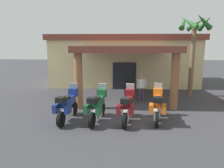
{
  "coord_description": "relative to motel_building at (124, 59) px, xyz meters",
  "views": [
    {
      "loc": [
        -0.15,
        -9.49,
        3.38
      ],
      "look_at": [
        -0.75,
        1.93,
        1.2
      ],
      "focal_mm": 32.38,
      "sensor_mm": 36.0,
      "label": 1
    }
  ],
  "objects": [
    {
      "name": "motel_building",
      "position": [
        0.0,
        0.0,
        0.0
      ],
      "size": [
        12.52,
        11.67,
        4.24
      ],
      "rotation": [
        0.0,
        0.0,
        0.01
      ],
      "color": "beige",
      "rests_on": "ground_plane"
    },
    {
      "name": "palm_tree_near_portico",
      "position": [
        4.48,
        -4.75,
        1.83
      ],
      "size": [
        2.12,
        2.17,
        5.37
      ],
      "color": "brown",
      "rests_on": "ground_plane"
    },
    {
      "name": "motorcycle_maroon",
      "position": [
        0.12,
        -9.73,
        -1.47
      ],
      "size": [
        0.85,
        2.2,
        1.61
      ],
      "rotation": [
        0.0,
        0.0,
        1.4
      ],
      "color": "black",
      "rests_on": "ground_plane"
    },
    {
      "name": "motorcycle_green",
      "position": [
        -1.24,
        -9.74,
        -1.47
      ],
      "size": [
        0.86,
        2.2,
        1.61
      ],
      "rotation": [
        0.0,
        0.0,
        1.4
      ],
      "color": "black",
      "rests_on": "ground_plane"
    },
    {
      "name": "motorcycle_orange",
      "position": [
        1.47,
        -9.5,
        -1.47
      ],
      "size": [
        0.85,
        2.2,
        1.61
      ],
      "rotation": [
        0.0,
        0.0,
        1.4
      ],
      "color": "black",
      "rests_on": "ground_plane"
    },
    {
      "name": "ground_plane",
      "position": [
        0.03,
        -8.87,
        -2.17
      ],
      "size": [
        80.0,
        80.0,
        0.0
      ],
      "primitive_type": "plane",
      "color": "#38383D"
    },
    {
      "name": "motorcycle_blue",
      "position": [
        -2.59,
        -9.7,
        -1.47
      ],
      "size": [
        0.77,
        2.21,
        1.61
      ],
      "rotation": [
        0.0,
        0.0,
        1.45
      ],
      "color": "black",
      "rests_on": "ground_plane"
    },
    {
      "name": "pedestrian",
      "position": [
        1.07,
        -6.1,
        -1.24
      ],
      "size": [
        0.53,
        0.32,
        1.63
      ],
      "rotation": [
        0.0,
        0.0,
        4.73
      ],
      "color": "#3F334C",
      "rests_on": "ground_plane"
    }
  ]
}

